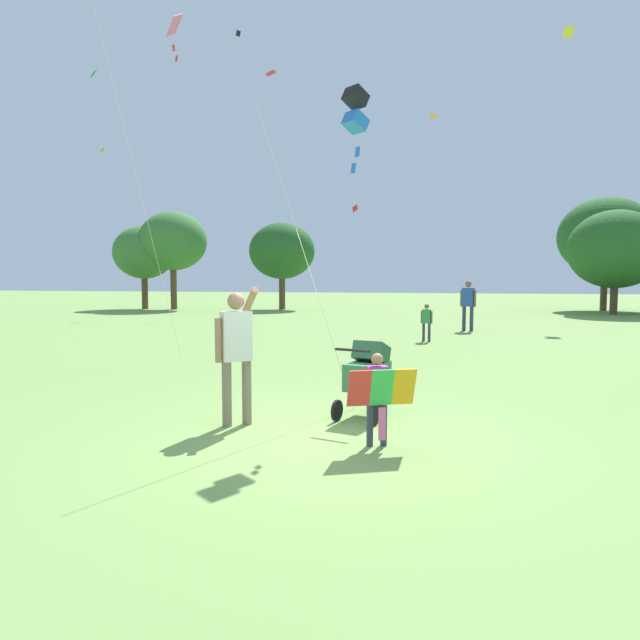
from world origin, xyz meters
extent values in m
plane|color=#75994C|center=(0.00, 0.00, 0.00)|extent=(120.00, 120.00, 0.00)
cylinder|color=brown|center=(-15.79, 23.80, 0.93)|extent=(0.36, 0.36, 1.86)
ellipsoid|color=#387033|center=(-15.79, 23.80, 3.31)|extent=(3.62, 3.26, 3.08)
cylinder|color=brown|center=(-13.94, 23.77, 1.18)|extent=(0.36, 0.36, 2.35)
ellipsoid|color=#387033|center=(-13.94, 23.77, 3.94)|extent=(3.96, 3.56, 3.37)
cylinder|color=brown|center=(-7.77, 25.03, 0.93)|extent=(0.36, 0.36, 1.85)
ellipsoid|color=#235623|center=(-7.77, 25.03, 3.37)|extent=(3.80, 3.42, 3.23)
cylinder|color=brown|center=(9.67, 24.18, 0.71)|extent=(0.36, 0.36, 1.43)
ellipsoid|color=#235623|center=(9.67, 24.18, 3.25)|extent=(4.57, 4.11, 3.88)
cylinder|color=brown|center=(10.11, 27.66, 1.04)|extent=(0.36, 0.36, 2.07)
ellipsoid|color=#235623|center=(10.11, 27.66, 4.11)|extent=(5.10, 4.59, 4.33)
cylinder|color=#33384C|center=(0.62, -0.22, 0.26)|extent=(0.07, 0.07, 0.51)
cylinder|color=#33384C|center=(0.48, -0.28, 0.26)|extent=(0.07, 0.07, 0.51)
cube|color=purple|center=(0.55, -0.25, 0.70)|extent=(0.26, 0.21, 0.38)
cylinder|color=#A37556|center=(0.68, -0.19, 0.68)|extent=(0.06, 0.06, 0.34)
cylinder|color=#A37556|center=(0.42, -0.30, 0.68)|extent=(0.06, 0.06, 0.34)
sphere|color=#A37556|center=(0.55, -0.25, 0.98)|extent=(0.13, 0.13, 0.13)
cube|color=#F4A319|center=(0.85, -0.32, 0.69)|extent=(0.29, 0.23, 0.41)
cube|color=green|center=(0.62, -0.41, 0.69)|extent=(0.29, 0.23, 0.41)
cube|color=red|center=(0.39, -0.51, 0.69)|extent=(0.29, 0.23, 0.41)
cube|color=pink|center=(0.63, -0.43, 0.30)|extent=(0.08, 0.04, 0.36)
cylinder|color=#7F705B|center=(-1.38, 0.18, 0.41)|extent=(0.12, 0.12, 0.83)
cylinder|color=#7F705B|center=(-1.18, 0.33, 0.41)|extent=(0.12, 0.12, 0.83)
cube|color=silver|center=(-1.28, 0.25, 1.14)|extent=(0.43, 0.40, 0.62)
cylinder|color=#A37556|center=(-1.46, 0.12, 1.10)|extent=(0.09, 0.09, 0.55)
cylinder|color=#A37556|center=(-1.18, 0.50, 1.57)|extent=(0.37, 0.46, 0.39)
sphere|color=#A37556|center=(-1.28, 0.25, 1.58)|extent=(0.21, 0.21, 0.21)
cylinder|color=black|center=(0.40, 1.41, 0.14)|extent=(0.12, 0.28, 0.28)
cylinder|color=black|center=(-0.08, 0.72, 0.14)|extent=(0.12, 0.28, 0.28)
cylinder|color=black|center=(0.42, 0.57, 0.14)|extent=(0.12, 0.28, 0.28)
cube|color=#337247|center=(0.28, 1.01, 0.56)|extent=(0.60, 0.74, 0.36)
cube|color=#235031|center=(0.32, 1.13, 0.86)|extent=(0.52, 0.52, 0.35)
cylinder|color=black|center=(0.15, 0.57, 0.96)|extent=(0.47, 0.17, 0.04)
cube|color=black|center=(0.04, 1.41, 4.32)|extent=(0.40, 0.41, 0.28)
cube|color=blue|center=(0.04, 1.41, 3.99)|extent=(0.40, 0.41, 0.28)
cube|color=blue|center=(0.08, 1.38, 3.58)|extent=(0.08, 0.07, 0.14)
cube|color=blue|center=(0.03, 1.36, 3.36)|extent=(0.08, 0.07, 0.14)
cylinder|color=silver|center=(-0.49, 0.90, 1.99)|extent=(1.08, 1.01, 3.98)
cube|color=pink|center=(-4.80, 5.90, 7.60)|extent=(0.33, 0.70, 0.64)
cube|color=red|center=(-4.83, 5.88, 7.09)|extent=(0.08, 0.07, 0.14)
cube|color=red|center=(-4.79, 5.94, 6.87)|extent=(0.08, 0.07, 0.14)
cylinder|color=silver|center=(-5.30, 5.08, 3.73)|extent=(1.00, 1.64, 7.46)
cube|color=green|center=(-15.06, 18.21, 11.46)|extent=(0.42, 0.40, 0.40)
cube|color=yellow|center=(6.72, 21.95, 13.00)|extent=(0.45, 0.44, 0.40)
cube|color=red|center=(-4.04, 28.43, 6.09)|extent=(0.40, 0.40, 0.52)
cube|color=black|center=(-10.72, 26.22, 16.20)|extent=(0.28, 0.28, 0.30)
cube|color=red|center=(-7.98, 23.75, 12.89)|extent=(0.68, 0.46, 0.51)
cube|color=#F4A319|center=(-15.41, 19.31, 8.18)|extent=(0.23, 0.26, 0.21)
cube|color=#F4A319|center=(0.82, 16.73, 8.18)|extent=(0.30, 0.24, 0.27)
cylinder|color=#33384C|center=(0.91, 10.13, 0.27)|extent=(0.08, 0.08, 0.54)
cylinder|color=#33384C|center=(0.75, 10.18, 0.27)|extent=(0.08, 0.08, 0.54)
cube|color=#2D8C4C|center=(0.83, 10.15, 0.74)|extent=(0.27, 0.21, 0.40)
cylinder|color=brown|center=(0.97, 10.11, 0.71)|extent=(0.06, 0.06, 0.36)
cylinder|color=brown|center=(0.69, 10.20, 0.71)|extent=(0.06, 0.06, 0.36)
sphere|color=brown|center=(0.83, 10.15, 1.03)|extent=(0.14, 0.14, 0.14)
cylinder|color=#33384C|center=(2.27, 13.65, 0.43)|extent=(0.13, 0.13, 0.86)
cylinder|color=#33384C|center=(2.02, 13.75, 0.43)|extent=(0.13, 0.13, 0.86)
cube|color=#284CA8|center=(2.15, 13.70, 1.18)|extent=(0.44, 0.36, 0.65)
cylinder|color=brown|center=(2.36, 13.61, 1.14)|extent=(0.09, 0.09, 0.57)
cylinder|color=brown|center=(1.93, 13.79, 1.14)|extent=(0.09, 0.09, 0.57)
sphere|color=brown|center=(2.15, 13.70, 1.64)|extent=(0.22, 0.22, 0.22)
camera|label=1|loc=(1.23, -6.40, 1.88)|focal=31.65mm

